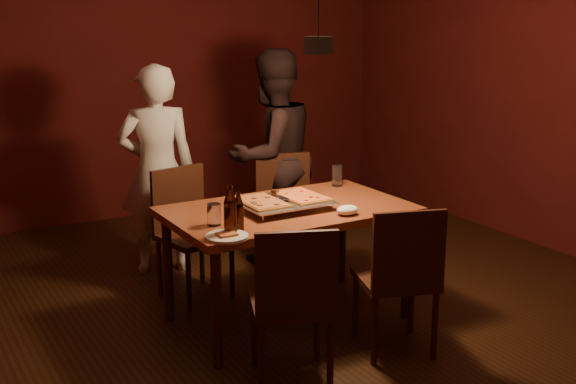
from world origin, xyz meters
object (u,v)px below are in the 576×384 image
chair_far_right (286,202)px  diner_white (157,170)px  beer_bottle_b (239,211)px  chair_far_left (187,220)px  plate_slice (227,236)px  chair_near_left (293,292)px  chair_near_right (401,267)px  pendant_lamp (318,43)px  beer_bottle_a (230,210)px  pizza_tray (283,204)px  diner_dark (272,156)px  dining_table (288,219)px

chair_far_right → diner_white: (-0.84, 0.48, 0.25)m
beer_bottle_b → diner_white: diner_white is taller
chair_far_left → beer_bottle_b: beer_bottle_b is taller
plate_slice → beer_bottle_b: bearing=37.4°
chair_near_left → chair_near_right: bearing=22.4°
diner_white → beer_bottle_b: bearing=101.3°
chair_far_left → pendant_lamp: 1.58m
plate_slice → pendant_lamp: size_ratio=0.21×
beer_bottle_a → pizza_tray: bearing=31.9°
chair_far_right → chair_far_left: bearing=21.7°
diner_dark → pendant_lamp: (-0.37, -1.25, 0.93)m
chair_near_left → pendant_lamp: 1.48m
beer_bottle_b → diner_dark: 1.71m
plate_slice → diner_white: 1.67m
chair_far_left → diner_dark: bearing=-168.2°
chair_far_left → plate_slice: size_ratio=2.11×
beer_bottle_a → plate_slice: (-0.05, -0.06, -0.13)m
chair_far_right → beer_bottle_b: (-0.93, -1.09, 0.33)m
diner_dark → pendant_lamp: 1.60m
diner_white → pendant_lamp: pendant_lamp is taller
chair_near_right → pendant_lamp: 1.38m
dining_table → plate_slice: size_ratio=6.39×
plate_slice → chair_far_right: bearing=48.3°
chair_far_right → chair_near_left: same height
beer_bottle_b → pendant_lamp: (0.61, 0.15, 0.90)m
chair_far_left → diner_white: size_ratio=0.31×
chair_near_right → pendant_lamp: bearing=123.8°
dining_table → beer_bottle_b: size_ratio=6.66×
chair_near_right → beer_bottle_b: (-0.79, 0.47, 0.33)m
chair_far_left → beer_bottle_b: size_ratio=2.20×
pizza_tray → chair_near_left: bearing=-120.7°
chair_near_right → plate_slice: chair_near_right is taller
chair_far_right → chair_near_left: bearing=78.3°
beer_bottle_b → plate_slice: (-0.12, -0.09, -0.10)m
beer_bottle_b → pendant_lamp: bearing=13.9°
diner_white → dining_table: bearing=121.6°
dining_table → beer_bottle_a: size_ratio=5.39×
chair_near_right → beer_bottle_a: size_ratio=1.90×
beer_bottle_a → pendant_lamp: bearing=15.1°
pizza_tray → diner_dark: bearing=59.5°
chair_near_left → beer_bottle_a: size_ratio=1.96×
dining_table → plate_slice: plate_slice is taller
diner_dark → pendant_lamp: pendant_lamp is taller
beer_bottle_b → plate_slice: 0.18m
chair_far_right → beer_bottle_a: (-1.00, -1.12, 0.35)m
chair_far_right → beer_bottle_b: bearing=66.5°
beer_bottle_a → chair_near_left: bearing=-72.9°
diner_dark → dining_table: bearing=54.5°
chair_far_right → pizza_tray: 0.96m
dining_table → chair_far_right: (0.45, 0.80, -0.14)m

